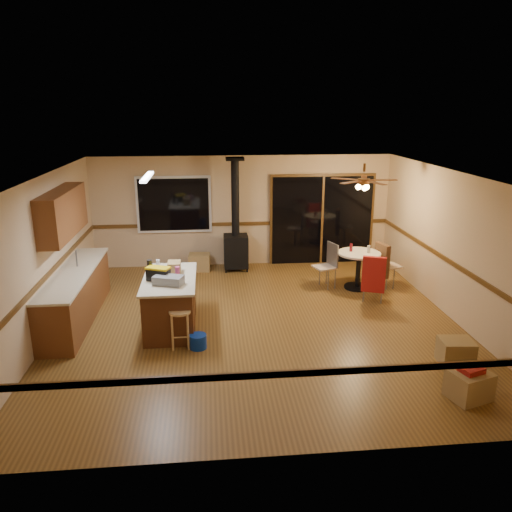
{
  "coord_description": "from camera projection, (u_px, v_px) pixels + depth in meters",
  "views": [
    {
      "loc": [
        -0.82,
        -8.05,
        3.67
      ],
      "look_at": [
        0.0,
        0.3,
        1.15
      ],
      "focal_mm": 35.0,
      "sensor_mm": 36.0,
      "label": 1
    }
  ],
  "objects": [
    {
      "name": "floor",
      "position": [
        258.0,
        323.0,
        8.81
      ],
      "size": [
        7.0,
        7.0,
        0.0
      ],
      "primitive_type": "plane",
      "color": "brown",
      "rests_on": "ground"
    },
    {
      "name": "ceiling",
      "position": [
        258.0,
        176.0,
        8.06
      ],
      "size": [
        7.0,
        7.0,
        0.0
      ],
      "primitive_type": "plane",
      "rotation": [
        3.14,
        0.0,
        0.0
      ],
      "color": "silver",
      "rests_on": "ground"
    },
    {
      "name": "wall_back",
      "position": [
        243.0,
        211.0,
        11.77
      ],
      "size": [
        7.0,
        0.0,
        7.0
      ],
      "primitive_type": "plane",
      "rotation": [
        1.57,
        0.0,
        0.0
      ],
      "color": "tan",
      "rests_on": "ground"
    },
    {
      "name": "wall_front",
      "position": [
        292.0,
        348.0,
        5.1
      ],
      "size": [
        7.0,
        0.0,
        7.0
      ],
      "primitive_type": "plane",
      "rotation": [
        -1.57,
        0.0,
        0.0
      ],
      "color": "tan",
      "rests_on": "ground"
    },
    {
      "name": "wall_left",
      "position": [
        44.0,
        258.0,
        8.11
      ],
      "size": [
        0.0,
        7.0,
        7.0
      ],
      "primitive_type": "plane",
      "rotation": [
        1.57,
        0.0,
        1.57
      ],
      "color": "tan",
      "rests_on": "ground"
    },
    {
      "name": "wall_right",
      "position": [
        456.0,
        247.0,
        8.76
      ],
      "size": [
        0.0,
        7.0,
        7.0
      ],
      "primitive_type": "plane",
      "rotation": [
        1.57,
        0.0,
        -1.57
      ],
      "color": "tan",
      "rests_on": "ground"
    },
    {
      "name": "chair_rail",
      "position": [
        258.0,
        269.0,
        8.52
      ],
      "size": [
        7.0,
        7.0,
        0.08
      ],
      "primitive_type": null,
      "color": "#533514",
      "rests_on": "ground"
    },
    {
      "name": "window",
      "position": [
        174.0,
        204.0,
        11.52
      ],
      "size": [
        1.72,
        0.1,
        1.32
      ],
      "primitive_type": "cube",
      "color": "black",
      "rests_on": "ground"
    },
    {
      "name": "sliding_door",
      "position": [
        322.0,
        220.0,
        11.97
      ],
      "size": [
        2.52,
        0.1,
        2.1
      ],
      "primitive_type": "cube",
      "color": "black",
      "rests_on": "ground"
    },
    {
      "name": "lower_cabinets",
      "position": [
        76.0,
        297.0,
        8.86
      ],
      "size": [
        0.6,
        3.0,
        0.86
      ],
      "primitive_type": "cube",
      "color": "brown",
      "rests_on": "ground"
    },
    {
      "name": "countertop",
      "position": [
        73.0,
        273.0,
        8.73
      ],
      "size": [
        0.64,
        3.04,
        0.04
      ],
      "primitive_type": "cube",
      "color": "beige",
      "rests_on": "lower_cabinets"
    },
    {
      "name": "upper_cabinets",
      "position": [
        63.0,
        213.0,
        8.62
      ],
      "size": [
        0.35,
        2.0,
        0.8
      ],
      "primitive_type": "cube",
      "color": "brown",
      "rests_on": "ground"
    },
    {
      "name": "kitchen_island",
      "position": [
        171.0,
        302.0,
        8.54
      ],
      "size": [
        0.88,
        1.68,
        0.9
      ],
      "color": "#512914",
      "rests_on": "ground"
    },
    {
      "name": "wood_stove",
      "position": [
        236.0,
        240.0,
        11.49
      ],
      "size": [
        0.55,
        0.5,
        2.52
      ],
      "color": "black",
      "rests_on": "ground"
    },
    {
      "name": "ceiling_fan",
      "position": [
        364.0,
        183.0,
        9.89
      ],
      "size": [
        0.24,
        0.24,
        0.55
      ],
      "color": "brown",
      "rests_on": "ceiling"
    },
    {
      "name": "fluorescent_strip",
      "position": [
        147.0,
        177.0,
        8.19
      ],
      "size": [
        0.1,
        1.2,
        0.04
      ],
      "primitive_type": "cube",
      "color": "white",
      "rests_on": "ceiling"
    },
    {
      "name": "toolbox_grey",
      "position": [
        168.0,
        280.0,
        8.07
      ],
      "size": [
        0.53,
        0.4,
        0.15
      ],
      "primitive_type": "cube",
      "rotation": [
        0.0,
        0.0,
        -0.33
      ],
      "color": "slate",
      "rests_on": "kitchen_island"
    },
    {
      "name": "toolbox_black",
      "position": [
        158.0,
        275.0,
        8.25
      ],
      "size": [
        0.41,
        0.32,
        0.2
      ],
      "primitive_type": "cube",
      "rotation": [
        0.0,
        0.0,
        -0.4
      ],
      "color": "black",
      "rests_on": "kitchen_island"
    },
    {
      "name": "toolbox_yellow_lid",
      "position": [
        158.0,
        268.0,
        8.22
      ],
      "size": [
        0.44,
        0.34,
        0.03
      ],
      "primitive_type": "cube",
      "rotation": [
        0.0,
        0.0,
        -0.4
      ],
      "color": "gold",
      "rests_on": "toolbox_black"
    },
    {
      "name": "box_on_island",
      "position": [
        174.0,
        267.0,
        8.63
      ],
      "size": [
        0.22,
        0.3,
        0.2
      ],
      "primitive_type": "cube",
      "rotation": [
        0.0,
        0.0,
        0.01
      ],
      "color": "olive",
      "rests_on": "kitchen_island"
    },
    {
      "name": "bottle_dark",
      "position": [
        150.0,
        269.0,
        8.39
      ],
      "size": [
        0.12,
        0.12,
        0.31
      ],
      "primitive_type": "cylinder",
      "rotation": [
        0.0,
        0.0,
        -0.41
      ],
      "color": "black",
      "rests_on": "kitchen_island"
    },
    {
      "name": "bottle_pink",
      "position": [
        178.0,
        274.0,
        8.23
      ],
      "size": [
        0.1,
        0.1,
        0.24
      ],
      "primitive_type": "cylinder",
      "rotation": [
        0.0,
        0.0,
        -0.35
      ],
      "color": "#D84C8C",
      "rests_on": "kitchen_island"
    },
    {
      "name": "bottle_white",
      "position": [
        158.0,
        265.0,
        8.75
      ],
      "size": [
        0.09,
        0.09,
        0.2
      ],
      "primitive_type": "cylinder",
      "rotation": [
        0.0,
        0.0,
        -0.39
      ],
      "color": "white",
      "rests_on": "kitchen_island"
    },
    {
      "name": "bar_stool",
      "position": [
        181.0,
        329.0,
        7.85
      ],
      "size": [
        0.45,
        0.45,
        0.63
      ],
      "primitive_type": "cylinder",
      "rotation": [
        0.0,
        0.0,
        -0.41
      ],
      "color": "tan",
      "rests_on": "floor"
    },
    {
      "name": "blue_bucket",
      "position": [
        198.0,
        341.0,
        7.87
      ],
      "size": [
        0.33,
        0.33,
        0.23
      ],
      "primitive_type": "cylinder",
      "rotation": [
        0.0,
        0.0,
        0.22
      ],
      "color": "#0B31A5",
      "rests_on": "floor"
    },
    {
      "name": "dining_table",
      "position": [
        359.0,
        264.0,
        10.37
      ],
      "size": [
        0.89,
        0.89,
        0.78
      ],
      "color": "black",
      "rests_on": "ground"
    },
    {
      "name": "glass_red",
      "position": [
        351.0,
        247.0,
        10.36
      ],
      "size": [
        0.07,
        0.07,
        0.17
      ],
      "primitive_type": "cylinder",
      "rotation": [
        0.0,
        0.0,
        -0.15
      ],
      "color": "#590C14",
      "rests_on": "dining_table"
    },
    {
      "name": "glass_cream",
      "position": [
        369.0,
        249.0,
        10.25
      ],
      "size": [
        0.08,
        0.08,
        0.16
      ],
      "primitive_type": "cylinder",
      "rotation": [
        0.0,
        0.0,
        0.2
      ],
      "color": "beige",
      "rests_on": "dining_table"
    },
    {
      "name": "chair_left",
      "position": [
        329.0,
        260.0,
        10.43
      ],
      "size": [
        0.51,
        0.51,
        0.51
      ],
      "color": "#BEA68D",
      "rests_on": "ground"
    },
    {
      "name": "chair_near",
      "position": [
        374.0,
        274.0,
        9.53
      ],
      "size": [
        0.56,
        0.58,
        0.7
      ],
      "color": "#BEA68D",
      "rests_on": "ground"
    },
    {
      "name": "chair_right",
      "position": [
        383.0,
        260.0,
        10.41
      ],
      "size": [
        0.54,
        0.52,
        0.7
      ],
      "color": "#BEA68D",
      "rests_on": "ground"
    },
    {
      "name": "box_under_window",
      "position": [
        199.0,
        262.0,
        11.61
      ],
      "size": [
        0.5,
        0.41,
        0.39
      ],
      "primitive_type": "cube",
      "rotation": [
        0.0,
        0.0,
        -0.05
      ],
      "color": "olive",
      "rests_on": "floor"
    },
    {
      "name": "box_corner_a",
      "position": [
        469.0,
        385.0,
        6.5
      ],
      "size": [
        0.6,
        0.55,
        0.38
      ],
      "primitive_type": "cube",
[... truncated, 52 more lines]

